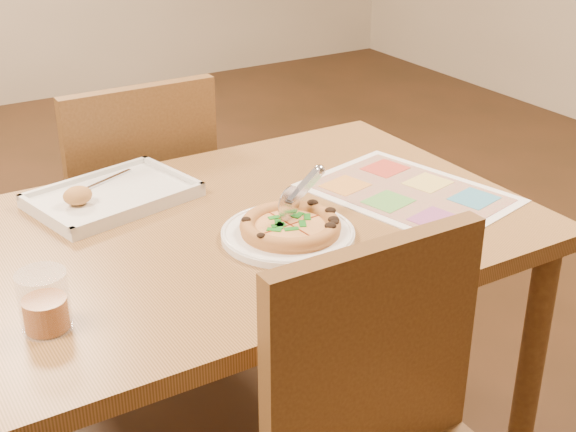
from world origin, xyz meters
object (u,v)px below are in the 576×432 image
pizza (290,226)px  pizza_cutter (300,192)px  dining_table (233,260)px  chair_far (135,194)px  glass_tumbler (45,305)px  menu (408,193)px  appetizer_tray (110,197)px  plate (288,234)px

pizza → pizza_cutter: (0.05, 0.04, 0.05)m
dining_table → chair_far: bearing=90.0°
chair_far → pizza: bearing=96.1°
glass_tumbler → pizza_cutter: bearing=11.0°
menu → dining_table: bearing=171.2°
chair_far → dining_table: bearing=90.0°
chair_far → menu: bearing=122.9°
chair_far → appetizer_tray: bearing=62.6°
plate → pizza_cutter: bearing=33.8°
pizza_cutter → glass_tumbler: pizza_cutter is taller
plate → glass_tumbler: 0.54m
pizza_cutter → dining_table: bearing=124.6°
pizza → appetizer_tray: appetizer_tray is taller
pizza → glass_tumbler: bearing=-171.9°
glass_tumbler → menu: glass_tumbler is taller
appetizer_tray → glass_tumbler: glass_tumbler is taller
dining_table → plate: bearing=-57.5°
pizza_cutter → glass_tumbler: size_ratio=1.31×
glass_tumbler → menu: bearing=8.1°
plate → glass_tumbler: glass_tumbler is taller
plate → menu: plate is taller
appetizer_tray → menu: size_ratio=0.86×
dining_table → glass_tumbler: bearing=-157.0°
chair_far → glass_tumbler: bearing=60.2°
chair_far → glass_tumbler: size_ratio=4.38×
pizza → menu: pizza is taller
plate → menu: 0.36m
glass_tumbler → chair_far: bearing=60.2°
dining_table → pizza: 0.18m
pizza → plate: bearing=142.1°
dining_table → pizza_cutter: 0.22m
pizza → pizza_cutter: 0.08m
pizza → glass_tumbler: glass_tumbler is taller
chair_far → menu: (0.43, -0.67, 0.16)m
glass_tumbler → menu: 0.90m
chair_far → appetizer_tray: 0.43m
chair_far → pizza_cutter: chair_far is taller
dining_table → menu: (0.43, -0.07, 0.09)m
chair_far → appetizer_tray: size_ratio=1.19×
pizza_cutter → chair_far: bearing=78.6°
pizza_cutter → plate: bearing=-167.7°
plate → appetizer_tray: size_ratio=0.71×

